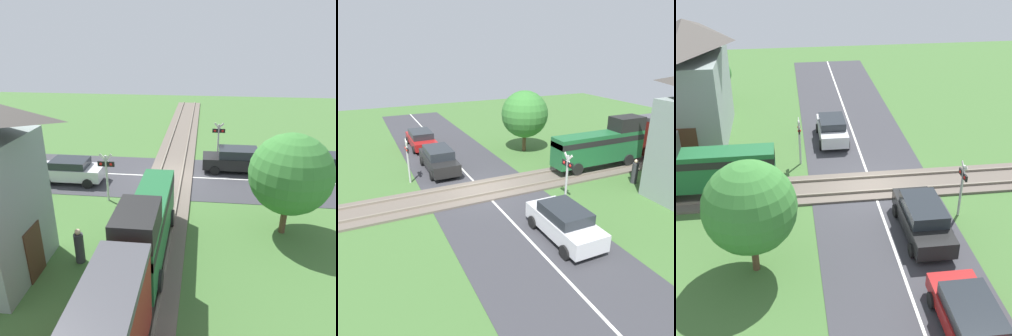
% 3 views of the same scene
% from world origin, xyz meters
% --- Properties ---
extents(ground_plane, '(60.00, 60.00, 0.00)m').
position_xyz_m(ground_plane, '(0.00, 0.00, 0.00)').
color(ground_plane, '#426B33').
extents(road_surface, '(48.00, 6.40, 0.02)m').
position_xyz_m(road_surface, '(0.00, 0.00, 0.01)').
color(road_surface, '#38383D').
rests_on(road_surface, ground_plane).
extents(track_bed, '(2.80, 48.00, 0.24)m').
position_xyz_m(track_bed, '(0.00, 0.00, 0.07)').
color(track_bed, '#665B51').
rests_on(track_bed, ground_plane).
extents(train, '(1.58, 13.47, 3.18)m').
position_xyz_m(train, '(0.00, 11.80, 1.86)').
color(train, '#1E6033').
rests_on(train, track_bed).
extents(car_near_crossing, '(4.55, 1.88, 1.58)m').
position_xyz_m(car_near_crossing, '(-4.29, -1.44, 0.83)').
color(car_near_crossing, black).
rests_on(car_near_crossing, ground_plane).
extents(car_far_side, '(3.94, 1.82, 1.48)m').
position_xyz_m(car_far_side, '(5.98, 1.44, 0.78)').
color(car_far_side, silver).
rests_on(car_far_side, ground_plane).
extents(car_behind_queue, '(4.52, 1.93, 1.37)m').
position_xyz_m(car_behind_queue, '(-10.10, -1.44, 0.73)').
color(car_behind_queue, '#A81919').
rests_on(car_behind_queue, ground_plane).
extents(crossing_signal_west_approach, '(0.90, 0.18, 2.72)m').
position_xyz_m(crossing_signal_west_approach, '(-3.06, -3.55, 1.76)').
color(crossing_signal_west_approach, '#B7B7B7').
rests_on(crossing_signal_west_approach, ground_plane).
extents(crossing_signal_east_approach, '(0.90, 0.18, 2.72)m').
position_xyz_m(crossing_signal_east_approach, '(3.06, 3.55, 1.76)').
color(crossing_signal_east_approach, '#B7B7B7').
rests_on(crossing_signal_east_approach, ground_plane).
extents(pedestrian_by_station, '(0.37, 0.37, 1.50)m').
position_xyz_m(pedestrian_by_station, '(2.71, 8.78, 0.69)').
color(pedestrian_by_station, '#333338').
rests_on(pedestrian_by_station, ground_plane).
extents(tree_roadside_hedge, '(3.56, 3.56, 4.69)m').
position_xyz_m(tree_roadside_hedge, '(-5.75, 5.72, 2.91)').
color(tree_roadside_hedge, brown).
rests_on(tree_roadside_hedge, ground_plane).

